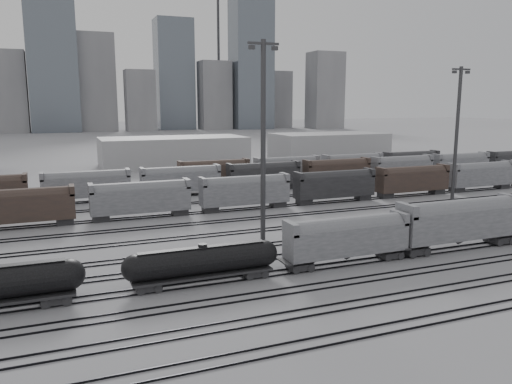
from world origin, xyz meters
name	(u,v)px	position (x,y,z in m)	size (l,w,h in m)	color
ground	(281,277)	(0.00, 0.00, 0.00)	(900.00, 900.00, 0.00)	#ACABB0
tracks	(227,234)	(0.00, 17.50, 0.08)	(220.00, 71.50, 0.16)	black
tank_car_b	(203,262)	(-7.89, 1.00, 2.22)	(15.54, 2.59, 3.84)	black
hopper_car_a	(347,236)	(8.31, 1.00, 3.16)	(14.32, 2.85, 5.12)	black
hopper_car_b	(460,219)	(23.98, 1.00, 3.66)	(16.54, 3.29, 5.92)	black
light_mast_c	(263,137)	(3.45, 13.20, 13.24)	(3.99, 0.64, 24.95)	#363638
light_mast_d	(457,133)	(43.34, 22.86, 12.44)	(3.75, 0.60, 23.46)	#363638
bg_string_near	(245,193)	(8.00, 32.00, 2.80)	(151.00, 3.00, 5.60)	gray
bg_string_mid	(264,176)	(18.00, 48.00, 2.80)	(151.00, 3.00, 5.60)	black
bg_string_far	(321,168)	(35.50, 56.00, 2.80)	(66.00, 3.00, 5.60)	#44332B
warehouse_mid	(174,151)	(10.00, 95.00, 4.00)	(40.00, 18.00, 8.00)	#A2A2A4
warehouse_right	(329,146)	(60.00, 95.00, 4.00)	(35.00, 18.00, 8.00)	#A2A2A4
skyline	(108,74)	(10.84, 280.00, 34.73)	(316.00, 22.40, 95.00)	#949496
crane_left	(36,38)	(-28.74, 305.00, 57.39)	(42.00, 1.80, 100.00)	#363638
crane_right	(220,46)	(91.26, 305.00, 57.39)	(42.00, 1.80, 100.00)	#363638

